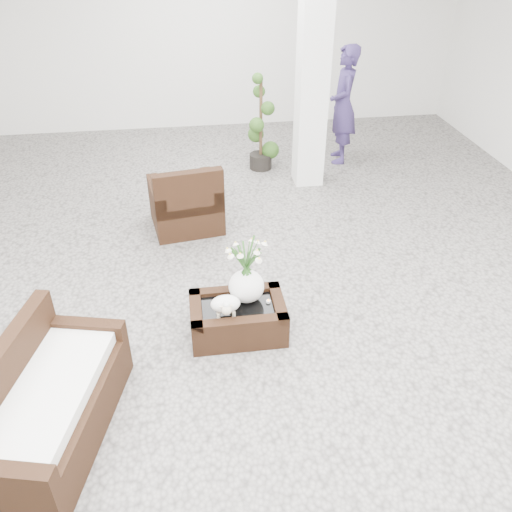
{
  "coord_description": "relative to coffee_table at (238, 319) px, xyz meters",
  "views": [
    {
      "loc": [
        -0.61,
        -4.37,
        3.45
      ],
      "look_at": [
        0.0,
        -0.1,
        0.62
      ],
      "focal_mm": 36.96,
      "sensor_mm": 36.0,
      "label": 1
    }
  ],
  "objects": [
    {
      "name": "ground",
      "position": [
        0.23,
        0.48,
        -0.16
      ],
      "size": [
        11.0,
        11.0,
        0.0
      ],
      "primitive_type": "plane",
      "color": "gray",
      "rests_on": "ground"
    },
    {
      "name": "column",
      "position": [
        1.43,
        3.28,
        1.59
      ],
      "size": [
        0.4,
        0.4,
        3.5
      ],
      "primitive_type": "cube",
      "color": "white",
      "rests_on": "ground"
    },
    {
      "name": "coffee_table",
      "position": [
        0.0,
        0.0,
        0.0
      ],
      "size": [
        0.9,
        0.6,
        0.31
      ],
      "primitive_type": "cube",
      "color": "black",
      "rests_on": "ground"
    },
    {
      "name": "sheep_figurine",
      "position": [
        -0.12,
        -0.1,
        0.26
      ],
      "size": [
        0.28,
        0.23,
        0.21
      ],
      "primitive_type": "ellipsoid",
      "color": "white",
      "rests_on": "coffee_table"
    },
    {
      "name": "planter_narcissus",
      "position": [
        0.1,
        0.1,
        0.56
      ],
      "size": [
        0.44,
        0.44,
        0.8
      ],
      "primitive_type": null,
      "color": "white",
      "rests_on": "coffee_table"
    },
    {
      "name": "tealight",
      "position": [
        0.3,
        0.02,
        0.17
      ],
      "size": [
        0.04,
        0.04,
        0.03
      ],
      "primitive_type": "cylinder",
      "color": "white",
      "rests_on": "coffee_table"
    },
    {
      "name": "armchair",
      "position": [
        -0.42,
        2.17,
        0.29
      ],
      "size": [
        0.96,
        0.93,
        0.9
      ],
      "primitive_type": "cube",
      "rotation": [
        0.0,
        0.0,
        3.29
      ],
      "color": "black",
      "rests_on": "ground"
    },
    {
      "name": "loveseat",
      "position": [
        -1.53,
        -0.98,
        0.25
      ],
      "size": [
        1.08,
        1.66,
        0.81
      ],
      "primitive_type": "cube",
      "rotation": [
        0.0,
        0.0,
        1.33
      ],
      "color": "black",
      "rests_on": "ground"
    },
    {
      "name": "topiary",
      "position": [
        0.81,
        3.85,
        0.58
      ],
      "size": [
        0.39,
        0.39,
        1.47
      ],
      "primitive_type": null,
      "color": "#274716",
      "rests_on": "ground"
    },
    {
      "name": "shopper",
      "position": [
        2.13,
        4.0,
        0.75
      ],
      "size": [
        0.53,
        0.72,
        1.82
      ],
      "primitive_type": "imported",
      "rotation": [
        0.0,
        0.0,
        -1.72
      ],
      "color": "#382A5D",
      "rests_on": "ground"
    }
  ]
}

